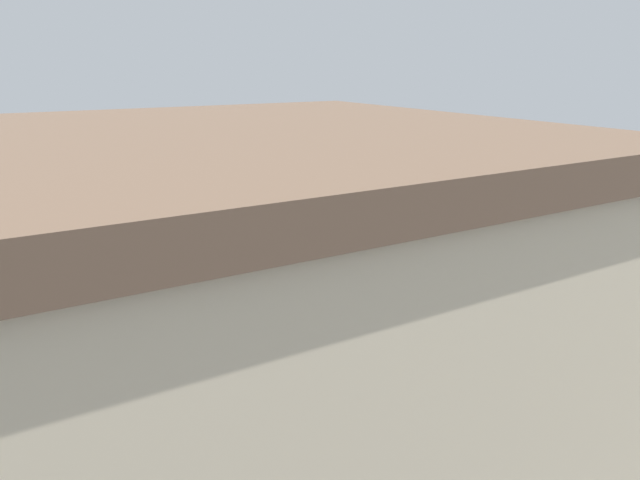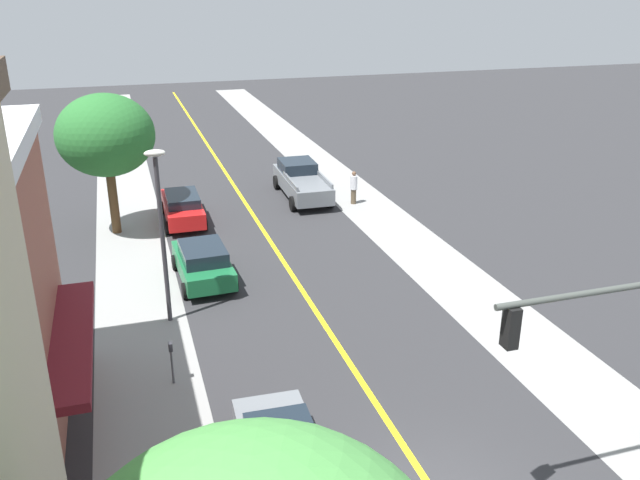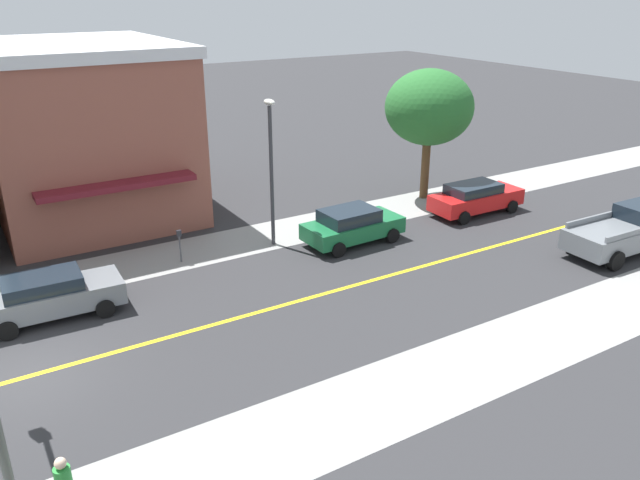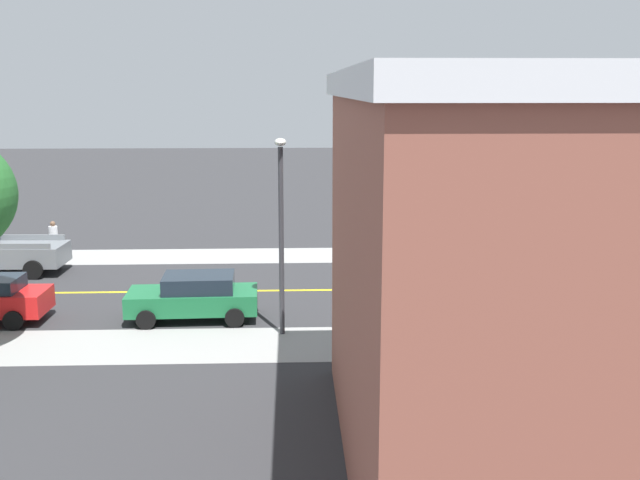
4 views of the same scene
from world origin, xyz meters
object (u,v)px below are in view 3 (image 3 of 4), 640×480
object	(u,v)px
fire_hydrant	(30,289)
parking_meter	(180,241)
street_lamp	(271,157)
green_sedan_left_curb	(352,225)
red_sedan_left_curb	(476,198)
street_tree_left_near	(429,108)
grey_sedan_left_curb	(50,295)
grey_pickup_truck	(631,229)

from	to	relation	value
fire_hydrant	parking_meter	world-z (taller)	parking_meter
street_lamp	green_sedan_left_curb	world-z (taller)	street_lamp
street_lamp	red_sedan_left_curb	size ratio (longest dim) A/B	1.30
street_tree_left_near	green_sedan_left_curb	world-z (taller)	street_tree_left_near
fire_hydrant	street_lamp	world-z (taller)	street_lamp
parking_meter	street_lamp	distance (m)	5.04
red_sedan_left_curb	grey_sedan_left_curb	distance (m)	19.61
fire_hydrant	street_tree_left_near	bearing A→B (deg)	95.25
fire_hydrant	red_sedan_left_curb	xyz separation A→B (m)	(1.44, 20.07, 0.38)
red_sedan_left_curb	grey_pickup_truck	distance (m)	7.15
street_lamp	grey_sedan_left_curb	size ratio (longest dim) A/B	1.35
parking_meter	red_sedan_left_curb	distance (m)	14.47
fire_hydrant	red_sedan_left_curb	distance (m)	20.12
grey_pickup_truck	street_lamp	bearing A→B (deg)	147.64
grey_pickup_truck	fire_hydrant	bearing A→B (deg)	161.29
street_tree_left_near	street_lamp	xyz separation A→B (m)	(1.62, -9.76, -0.85)
parking_meter	grey_pickup_truck	bearing A→B (deg)	62.35
parking_meter	grey_sedan_left_curb	world-z (taller)	grey_sedan_left_curb
red_sedan_left_curb	grey_pickup_truck	world-z (taller)	grey_pickup_truck
red_sedan_left_curb	grey_sedan_left_curb	size ratio (longest dim) A/B	1.04
grey_sedan_left_curb	grey_pickup_truck	distance (m)	22.82
grey_sedan_left_curb	fire_hydrant	bearing A→B (deg)	107.58
street_tree_left_near	red_sedan_left_curb	size ratio (longest dim) A/B	1.38
fire_hydrant	grey_sedan_left_curb	world-z (taller)	grey_sedan_left_curb
red_sedan_left_curb	grey_pickup_truck	size ratio (longest dim) A/B	0.79
street_tree_left_near	grey_sedan_left_curb	bearing A→B (deg)	-79.76
street_lamp	grey_sedan_left_curb	world-z (taller)	street_lamp
fire_hydrant	grey_pickup_truck	distance (m)	23.78
parking_meter	green_sedan_left_curb	distance (m)	7.31
street_tree_left_near	fire_hydrant	xyz separation A→B (m)	(1.80, -19.55, -4.29)
red_sedan_left_curb	grey_sedan_left_curb	xyz separation A→B (m)	(0.21, -19.61, 0.00)
fire_hydrant	grey_pickup_truck	world-z (taller)	grey_pickup_truck
grey_sedan_left_curb	green_sedan_left_curb	world-z (taller)	green_sedan_left_curb
street_lamp	fire_hydrant	bearing A→B (deg)	-88.94
street_tree_left_near	street_lamp	size ratio (longest dim) A/B	1.07
grey_sedan_left_curb	grey_pickup_truck	size ratio (longest dim) A/B	0.76
red_sedan_left_curb	grey_pickup_truck	bearing A→B (deg)	-71.19
parking_meter	green_sedan_left_curb	size ratio (longest dim) A/B	0.31
fire_hydrant	green_sedan_left_curb	world-z (taller)	green_sedan_left_curb
street_lamp	grey_sedan_left_curb	bearing A→B (deg)	-78.89
street_tree_left_near	grey_sedan_left_curb	size ratio (longest dim) A/B	1.44
grey_sedan_left_curb	grey_pickup_truck	bearing A→B (deg)	-14.56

